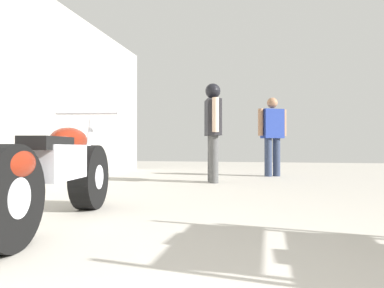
{
  "coord_description": "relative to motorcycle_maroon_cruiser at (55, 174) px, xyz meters",
  "views": [
    {
      "loc": [
        0.52,
        -0.71,
        0.59
      ],
      "look_at": [
        -0.42,
        3.56,
        0.63
      ],
      "focal_mm": 32.54,
      "sensor_mm": 36.0,
      "label": 1
    }
  ],
  "objects": [
    {
      "name": "motorcycle_maroon_cruiser",
      "position": [
        0.0,
        0.0,
        0.0
      ],
      "size": [
        0.66,
        2.0,
        0.93
      ],
      "color": "black",
      "rests_on": "ground_plane"
    },
    {
      "name": "mechanic_with_helmet",
      "position": [
        0.65,
        3.44,
        0.6
      ],
      "size": [
        0.36,
        0.65,
        1.66
      ],
      "color": "#4C4C4C",
      "rests_on": "ground_plane"
    },
    {
      "name": "ground_plane",
      "position": [
        1.05,
        2.28,
        -0.39
      ],
      "size": [
        18.7,
        18.7,
        0.0
      ],
      "primitive_type": "plane",
      "color": "#A8A399"
    },
    {
      "name": "garage_partition_left",
      "position": [
        -1.98,
        2.28,
        1.15
      ],
      "size": [
        0.08,
        8.57,
        3.08
      ],
      "primitive_type": "cube",
      "color": "#A3A099",
      "rests_on": "ground_plane"
    },
    {
      "name": "mechanic_in_blue",
      "position": [
        1.63,
        4.94,
        0.51
      ],
      "size": [
        0.6,
        0.42,
        1.6
      ],
      "color": "#2D3851",
      "rests_on": "ground_plane"
    }
  ]
}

